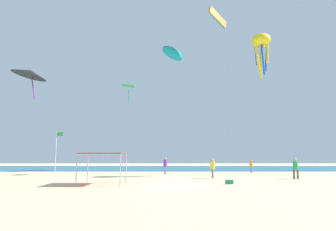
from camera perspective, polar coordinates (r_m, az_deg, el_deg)
The scene contains 14 objects.
ground at distance 21.44m, azimuth 1.67°, elevation -13.49°, with size 110.00×110.00×0.10m, color beige.
ocean_strip at distance 49.12m, azimuth 0.57°, elevation -10.02°, with size 110.00×18.77×0.03m, color #1E6B93.
canopy_tent at distance 23.18m, azimuth -12.50°, elevation -7.25°, with size 3.15×3.04×2.33m.
person_near_tent at distance 37.91m, azimuth 15.32°, elevation -9.14°, with size 0.37×0.40×1.58m.
person_leftmost at distance 29.97m, azimuth 22.89°, elevation -9.00°, with size 0.50×0.44×1.87m.
person_central at distance 34.60m, azimuth -0.78°, elevation -9.32°, with size 0.44×0.48×1.85m.
person_rightmost at distance 28.82m, azimuth 8.22°, elevation -9.64°, with size 0.43×0.49×1.83m.
banner_flag at distance 28.55m, azimuth -20.77°, elevation -6.41°, with size 0.61×0.06×4.20m.
cooler_box at distance 23.48m, azimuth 11.34°, elevation -12.27°, with size 0.57×0.37×0.35m.
kite_diamond_green at distance 36.27m, azimuth -7.75°, elevation 5.42°, with size 1.74×1.75×2.20m.
kite_delta_black at distance 29.84m, azimuth -25.15°, elevation 7.38°, with size 3.57×3.53×2.77m.
kite_inflatable_teal at distance 47.52m, azimuth 0.71°, elevation 11.78°, with size 4.72×6.01×2.35m.
kite_octopus_yellow at distance 37.03m, azimuth 17.11°, elevation 13.14°, with size 3.01×3.01×5.07m.
kite_parafoil_orange at distance 50.55m, azimuth 9.21°, elevation 17.95°, with size 3.34×3.28×2.67m.
Camera 1 is at (-0.70, -21.31, 2.19)m, focal length 31.93 mm.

